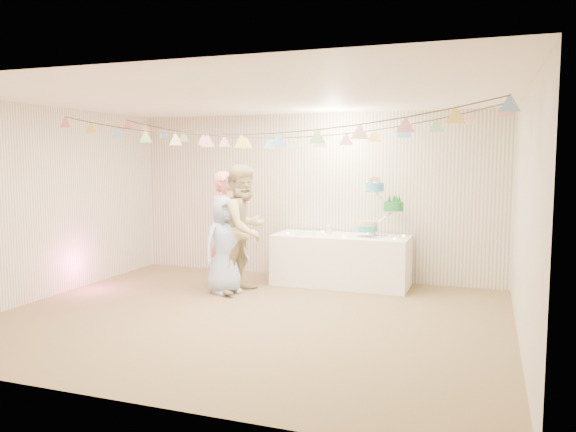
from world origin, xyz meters
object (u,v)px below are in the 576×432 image
(table, at_px, (341,260))
(person_adult_a, at_px, (226,230))
(cake_stand, at_px, (379,209))
(person_adult_b, at_px, (244,229))
(person_child, at_px, (225,245))

(table, height_order, person_adult_a, person_adult_a)
(person_adult_a, bearing_deg, cake_stand, -51.51)
(table, distance_m, person_adult_a, 1.77)
(table, xyz_separation_m, person_adult_a, (-1.55, -0.71, 0.48))
(person_adult_a, bearing_deg, person_adult_b, -96.99)
(table, relative_size, person_adult_b, 1.11)
(cake_stand, bearing_deg, person_adult_a, -160.06)
(cake_stand, relative_size, person_child, 0.59)
(cake_stand, distance_m, person_child, 2.29)
(person_adult_b, relative_size, person_child, 1.32)
(table, distance_m, person_child, 1.78)
(person_adult_b, bearing_deg, person_adult_a, 75.88)
(person_adult_b, bearing_deg, cake_stand, -50.32)
(cake_stand, bearing_deg, table, -174.81)
(person_child, bearing_deg, person_adult_a, 56.55)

